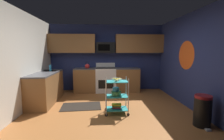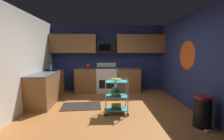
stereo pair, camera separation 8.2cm
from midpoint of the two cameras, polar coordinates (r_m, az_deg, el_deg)
floor at (r=4.22m, az=-0.39°, el=-15.20°), size 4.40×4.80×0.04m
wall_back at (r=6.35m, az=-1.25°, el=4.47°), size 4.52×0.06×2.60m
wall_left at (r=4.44m, az=-30.59°, el=2.47°), size 0.06×4.80×2.60m
wall_right at (r=4.58m, az=28.72°, el=2.70°), size 0.06×4.80×2.60m
wall_flower_decal at (r=4.93m, az=25.96°, el=4.83°), size 0.00×0.81×0.81m
counter_run at (r=5.66m, az=-9.19°, el=-4.45°), size 3.44×2.37×0.92m
oven_range at (r=6.11m, az=-1.61°, el=-3.39°), size 0.76×0.65×1.10m
upper_cabinets at (r=6.15m, az=-1.11°, el=9.51°), size 4.40×0.33×0.70m
microwave at (r=6.12m, az=-1.67°, el=8.12°), size 0.70×0.39×0.40m
rolling_cart at (r=3.98m, az=2.16°, el=-9.40°), size 0.60×0.38×0.91m
fruit_bowl at (r=3.88m, az=2.19°, el=-3.38°), size 0.27×0.27×0.07m
mixing_bowl_large at (r=3.96m, az=2.03°, el=-8.47°), size 0.25×0.25×0.11m
mixing_bowl_small at (r=3.97m, az=1.92°, el=-6.95°), size 0.18×0.18×0.08m
book_stack at (r=4.06m, az=2.15°, el=-13.00°), size 0.25×0.18×0.11m
kettle at (r=6.07m, az=-8.26°, el=1.41°), size 0.21×0.18×0.26m
dish_soap_bottle at (r=5.50m, az=-20.83°, el=0.72°), size 0.06×0.06×0.20m
trash_can at (r=3.86m, az=30.53°, el=-12.84°), size 0.34×0.42×0.66m
floor_rug at (r=4.67m, az=-10.56°, el=-12.76°), size 1.14×0.77×0.01m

